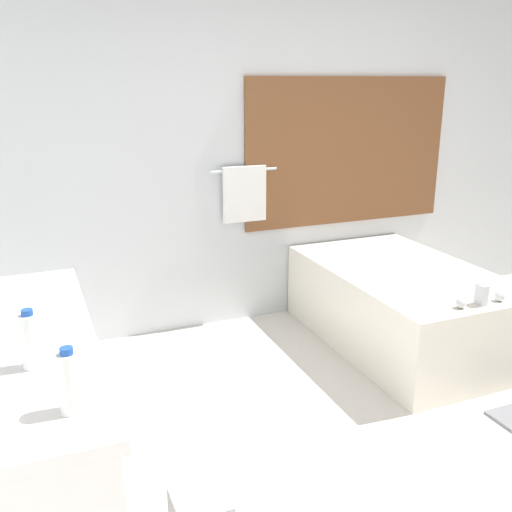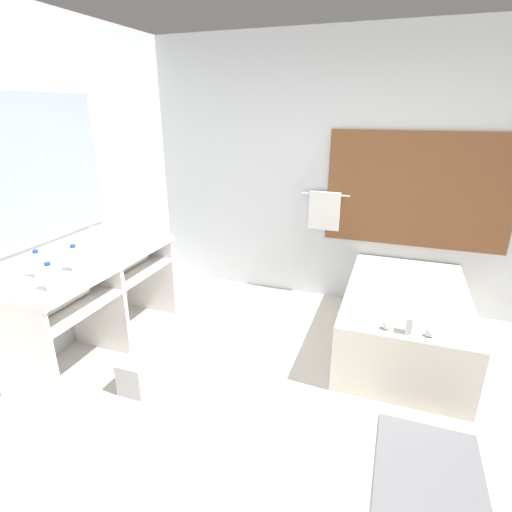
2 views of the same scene
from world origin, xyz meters
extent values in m
plane|color=silver|center=(0.00, 0.00, 0.00)|extent=(16.00, 16.00, 0.00)
cube|color=silver|center=(0.00, 2.23, 1.35)|extent=(7.40, 0.06, 2.70)
cube|color=brown|center=(0.57, 2.19, 1.24)|extent=(1.70, 0.02, 1.10)
cylinder|color=silver|center=(-0.30, 2.16, 1.15)|extent=(0.50, 0.02, 0.02)
cube|color=white|center=(-0.30, 2.15, 0.98)|extent=(0.32, 0.04, 0.40)
cube|color=#A3B2C1|center=(-2.19, 0.50, 1.54)|extent=(0.02, 1.10, 1.10)
cube|color=white|center=(-1.88, 0.50, 0.82)|extent=(0.62, 1.56, 0.05)
cube|color=white|center=(-1.88, 0.50, 0.60)|extent=(0.59, 1.48, 0.02)
cylinder|color=white|center=(-1.88, 0.74, 0.78)|extent=(0.36, 0.36, 0.12)
cube|color=white|center=(-1.88, -0.26, 0.40)|extent=(0.57, 0.04, 0.79)
cube|color=white|center=(-1.88, 0.50, 0.40)|extent=(0.57, 0.04, 0.79)
cube|color=white|center=(-1.88, 1.26, 0.40)|extent=(0.57, 0.04, 0.79)
cylinder|color=white|center=(-1.83, 0.11, 0.68)|extent=(0.13, 0.43, 0.13)
cylinder|color=white|center=(-1.83, 0.89, 0.68)|extent=(0.13, 0.43, 0.13)
cylinder|color=silver|center=(-2.05, 0.74, 0.85)|extent=(0.04, 0.04, 0.02)
cylinder|color=silver|center=(-2.05, 0.74, 0.94)|extent=(0.02, 0.02, 0.16)
cube|color=silver|center=(-2.01, 0.74, 1.01)|extent=(0.07, 0.01, 0.01)
cube|color=silver|center=(0.57, 1.39, 0.27)|extent=(0.98, 1.60, 0.54)
ellipsoid|color=white|center=(0.57, 1.39, 0.39)|extent=(0.70, 1.15, 0.30)
cube|color=silver|center=(0.57, 0.69, 0.60)|extent=(0.04, 0.07, 0.12)
sphere|color=silver|center=(0.43, 0.69, 0.57)|extent=(0.06, 0.06, 0.06)
sphere|color=silver|center=(0.71, 0.69, 0.57)|extent=(0.06, 0.06, 0.06)
cylinder|color=silver|center=(-1.95, 0.06, 0.94)|extent=(0.07, 0.07, 0.19)
cylinder|color=#1E4CA8|center=(-1.95, 0.06, 1.04)|extent=(0.04, 0.04, 0.02)
cylinder|color=silver|center=(-1.70, -0.08, 0.93)|extent=(0.07, 0.07, 0.18)
cylinder|color=#1E4CA8|center=(-1.70, -0.08, 1.04)|extent=(0.04, 0.04, 0.02)
cylinder|color=silver|center=(-1.79, 0.25, 0.94)|extent=(0.07, 0.07, 0.19)
cylinder|color=#1E4CA8|center=(-1.79, 0.25, 1.04)|extent=(0.04, 0.04, 0.02)
cube|color=#B2B2B2|center=(-1.27, 0.12, 0.13)|extent=(0.21, 0.21, 0.25)
cube|color=slate|center=(0.75, 0.07, 0.01)|extent=(0.60, 0.77, 0.02)
camera|label=1|loc=(-1.76, -1.61, 1.75)|focal=40.00mm
camera|label=2|loc=(0.38, -1.89, 1.99)|focal=28.00mm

